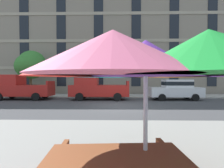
{
  "coord_description": "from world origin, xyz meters",
  "views": [
    {
      "loc": [
        -0.22,
        -11.37,
        1.74
      ],
      "look_at": [
        -0.51,
        3.2,
        1.4
      ],
      "focal_mm": 27.5,
      "sensor_mm": 36.0,
      "label": 1
    }
  ],
  "objects_px": {
    "sedan_white": "(176,89)",
    "street_tree_left": "(31,65)",
    "pickup_red": "(20,88)",
    "patio_umbrella": "(146,61)",
    "pickup_red_midblock": "(97,88)"
  },
  "relations": [
    {
      "from": "street_tree_left",
      "to": "pickup_red_midblock",
      "type": "bearing_deg",
      "value": -23.16
    },
    {
      "from": "sedan_white",
      "to": "patio_umbrella",
      "type": "relative_size",
      "value": 1.33
    },
    {
      "from": "street_tree_left",
      "to": "sedan_white",
      "type": "bearing_deg",
      "value": -12.51
    },
    {
      "from": "pickup_red",
      "to": "patio_umbrella",
      "type": "height_order",
      "value": "patio_umbrella"
    },
    {
      "from": "pickup_red",
      "to": "sedan_white",
      "type": "distance_m",
      "value": 13.72
    },
    {
      "from": "sedan_white",
      "to": "street_tree_left",
      "type": "height_order",
      "value": "street_tree_left"
    },
    {
      "from": "sedan_white",
      "to": "street_tree_left",
      "type": "distance_m",
      "value": 14.9
    },
    {
      "from": "pickup_red_midblock",
      "to": "street_tree_left",
      "type": "bearing_deg",
      "value": 156.84
    },
    {
      "from": "pickup_red_midblock",
      "to": "pickup_red",
      "type": "bearing_deg",
      "value": 180.0
    },
    {
      "from": "pickup_red",
      "to": "patio_umbrella",
      "type": "bearing_deg",
      "value": -55.08
    },
    {
      "from": "sedan_white",
      "to": "pickup_red",
      "type": "bearing_deg",
      "value": 180.0
    },
    {
      "from": "pickup_red_midblock",
      "to": "sedan_white",
      "type": "height_order",
      "value": "pickup_red_midblock"
    },
    {
      "from": "street_tree_left",
      "to": "pickup_red",
      "type": "bearing_deg",
      "value": -78.72
    },
    {
      "from": "sedan_white",
      "to": "street_tree_left",
      "type": "relative_size",
      "value": 0.9
    },
    {
      "from": "street_tree_left",
      "to": "patio_umbrella",
      "type": "distance_m",
      "value": 18.56
    }
  ]
}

